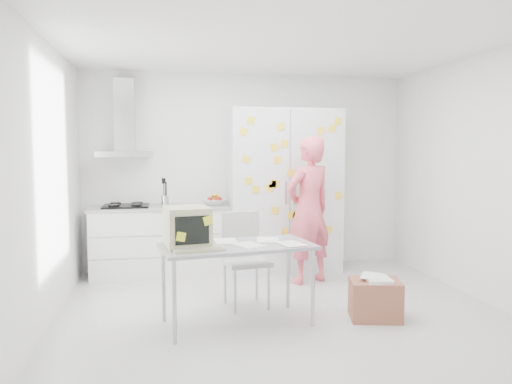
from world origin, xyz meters
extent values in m
cube|color=silver|center=(0.00, 0.00, -0.01)|extent=(4.50, 4.00, 0.02)
cube|color=white|center=(0.00, 2.00, 1.35)|extent=(4.50, 0.02, 2.70)
cube|color=white|center=(-2.25, 0.00, 1.35)|extent=(0.02, 4.00, 2.70)
cube|color=white|center=(2.25, 0.00, 1.35)|extent=(0.02, 4.00, 2.70)
cube|color=white|center=(0.00, 0.00, 2.70)|extent=(4.50, 4.00, 0.02)
cube|color=white|center=(-1.20, 1.70, 0.44)|extent=(1.80, 0.60, 0.88)
cube|color=gray|center=(-1.20, 1.40, 0.58)|extent=(1.76, 0.01, 0.01)
cube|color=gray|center=(-1.20, 1.40, 0.30)|extent=(1.76, 0.01, 0.01)
cube|color=#9E9E99|center=(-1.20, 1.70, 0.90)|extent=(1.84, 0.63, 0.04)
cube|color=black|center=(-1.65, 1.70, 0.93)|extent=(0.58, 0.50, 0.03)
cylinder|color=black|center=(-1.79, 1.58, 0.95)|extent=(0.14, 0.14, 0.02)
cylinder|color=black|center=(-1.51, 1.58, 0.95)|extent=(0.14, 0.14, 0.02)
cylinder|color=black|center=(-1.79, 1.82, 0.95)|extent=(0.14, 0.14, 0.02)
cylinder|color=black|center=(-1.51, 1.82, 0.95)|extent=(0.14, 0.14, 0.02)
cylinder|color=silver|center=(-1.15, 1.70, 0.99)|extent=(0.10, 0.10, 0.14)
cylinder|color=black|center=(-1.16, 1.71, 1.09)|extent=(0.01, 0.01, 0.30)
cylinder|color=black|center=(-1.13, 1.69, 1.09)|extent=(0.01, 0.01, 0.30)
cylinder|color=black|center=(-1.15, 1.72, 1.09)|extent=(0.01, 0.01, 0.30)
cube|color=black|center=(-1.16, 1.71, 1.25)|extent=(0.05, 0.01, 0.07)
imported|color=white|center=(-0.50, 1.70, 0.96)|extent=(0.31, 0.31, 0.08)
sphere|color=#B2140F|center=(-0.56, 1.72, 0.99)|extent=(0.08, 0.08, 0.08)
sphere|color=#B2140F|center=(-0.47, 1.65, 0.99)|extent=(0.08, 0.08, 0.08)
sphere|color=#B2140F|center=(-0.43, 1.74, 0.99)|extent=(0.08, 0.08, 0.08)
cylinder|color=yellow|center=(-0.52, 1.72, 1.03)|extent=(0.09, 0.17, 0.10)
cylinder|color=yellow|center=(-0.49, 1.72, 1.03)|extent=(0.04, 0.17, 0.10)
cylinder|color=yellow|center=(-0.47, 1.72, 1.03)|extent=(0.08, 0.17, 0.10)
cube|color=silver|center=(-1.65, 1.75, 1.60)|extent=(0.70, 0.48, 0.07)
cube|color=silver|center=(-1.65, 1.87, 2.10)|extent=(0.26, 0.24, 0.95)
cube|color=silver|center=(0.45, 1.68, 1.10)|extent=(1.50, 0.65, 2.20)
cube|color=slate|center=(0.45, 1.35, 1.10)|extent=(0.01, 0.01, 2.16)
cube|color=silver|center=(0.39, 1.34, 1.10)|extent=(0.02, 0.02, 0.30)
cube|color=silver|center=(0.51, 1.34, 1.10)|extent=(0.02, 0.02, 0.30)
cube|color=yellow|center=(0.86, 1.34, 1.90)|extent=(0.10, 0.00, 0.10)
cube|color=yellow|center=(1.01, 1.34, 1.93)|extent=(0.12, 0.00, 0.12)
cube|color=yellow|center=(1.12, 1.34, 1.05)|extent=(0.12, 0.00, 0.12)
cube|color=yellow|center=(0.22, 1.34, 1.21)|extent=(0.10, 0.00, 0.10)
cube|color=yellow|center=(0.46, 1.34, 1.35)|extent=(0.12, 0.00, 0.12)
cube|color=yellow|center=(0.83, 1.34, 0.86)|extent=(0.12, 0.00, 0.12)
cube|color=yellow|center=(0.25, 1.34, 0.87)|extent=(0.10, 0.00, 0.10)
cube|color=yellow|center=(0.32, 1.34, 1.95)|extent=(0.12, 0.00, 0.12)
cube|color=yellow|center=(0.54, 1.34, 0.81)|extent=(0.12, 0.00, 0.12)
cube|color=yellow|center=(0.86, 1.34, 1.19)|extent=(0.12, 0.00, 0.12)
cube|color=yellow|center=(0.74, 1.34, 0.94)|extent=(0.10, 0.00, 0.10)
cube|color=yellow|center=(0.24, 1.34, 1.69)|extent=(0.12, 0.00, 0.12)
cube|color=yellow|center=(-0.01, 1.34, 1.15)|extent=(0.10, 0.00, 0.10)
cube|color=yellow|center=(-0.10, 1.34, 1.26)|extent=(0.10, 0.00, 0.10)
cube|color=yellow|center=(-0.16, 1.34, 1.89)|extent=(0.11, 0.00, 0.11)
cube|color=yellow|center=(0.38, 1.34, 0.59)|extent=(0.10, 0.00, 0.10)
cube|color=yellow|center=(0.25, 1.34, 1.22)|extent=(0.11, 0.00, 0.11)
cube|color=yellow|center=(0.99, 1.34, 0.59)|extent=(0.11, 0.00, 0.11)
cube|color=yellow|center=(1.09, 1.34, 2.03)|extent=(0.10, 0.00, 0.10)
cube|color=yellow|center=(0.28, 1.34, 1.53)|extent=(0.10, 0.00, 0.10)
cube|color=yellow|center=(0.17, 1.34, 1.16)|extent=(0.11, 0.00, 0.11)
cube|color=yellow|center=(0.63, 1.34, 0.52)|extent=(0.10, 0.00, 0.10)
cube|color=yellow|center=(-0.07, 1.34, 2.03)|extent=(0.10, 0.00, 0.10)
cube|color=yellow|center=(-0.13, 1.34, 1.54)|extent=(0.12, 0.00, 0.12)
cube|color=yellow|center=(0.76, 1.34, 0.77)|extent=(0.11, 0.00, 0.11)
cube|color=yellow|center=(0.37, 1.34, 1.73)|extent=(0.11, 0.00, 0.11)
cube|color=yellow|center=(0.72, 1.34, 1.28)|extent=(0.11, 0.00, 0.11)
cube|color=yellow|center=(0.47, 1.34, 0.80)|extent=(0.11, 0.00, 0.11)
imported|color=#EF5D6E|center=(0.60, 0.98, 0.91)|extent=(0.79, 0.67, 1.82)
cube|color=#93969D|center=(-0.51, -0.33, 0.75)|extent=(1.51, 0.92, 0.03)
cylinder|color=#A7A6AB|center=(-1.11, -0.72, 0.37)|extent=(0.04, 0.04, 0.73)
cylinder|color=#A7A6AB|center=(0.18, -0.52, 0.37)|extent=(0.04, 0.04, 0.73)
cylinder|color=#A7A6AB|center=(-1.19, -0.13, 0.37)|extent=(0.04, 0.04, 0.73)
cylinder|color=#A7A6AB|center=(0.09, 0.06, 0.37)|extent=(0.04, 0.04, 0.73)
cube|color=#B9B98A|center=(-0.97, -0.32, 0.95)|extent=(0.44, 0.46, 0.37)
cube|color=#B9B98A|center=(-0.94, -0.53, 0.95)|extent=(0.37, 0.07, 0.33)
cube|color=black|center=(-0.94, -0.54, 0.95)|extent=(0.30, 0.05, 0.25)
cube|color=yellow|center=(-1.04, -0.56, 0.90)|extent=(0.09, 0.02, 0.09)
cube|color=yellow|center=(-0.80, -0.52, 1.03)|extent=(0.10, 0.02, 0.10)
cube|color=#B9B98A|center=(-0.88, -0.57, 0.78)|extent=(0.47, 0.22, 0.03)
cube|color=gray|center=(-0.88, -0.57, 0.80)|extent=(0.42, 0.17, 0.01)
cube|color=silver|center=(-0.40, -0.36, 0.77)|extent=(0.31, 0.36, 0.00)
cube|color=silver|center=(-0.17, -0.15, 0.77)|extent=(0.27, 0.34, 0.00)
cube|color=silver|center=(0.00, -0.41, 0.77)|extent=(0.28, 0.35, 0.00)
cube|color=silver|center=(-0.59, -0.13, 0.77)|extent=(0.21, 0.30, 0.00)
cube|color=#B8B8B6|center=(-0.33, 0.16, 0.48)|extent=(0.51, 0.51, 0.04)
cube|color=#B8B8B6|center=(-0.36, 0.36, 0.75)|extent=(0.43, 0.10, 0.49)
cylinder|color=#B3B3B8|center=(-0.48, -0.05, 0.23)|extent=(0.03, 0.03, 0.46)
cylinder|color=#B3B3B8|center=(-0.13, 0.01, 0.23)|extent=(0.03, 0.03, 0.46)
cylinder|color=#B3B3B8|center=(-0.54, 0.31, 0.23)|extent=(0.03, 0.03, 0.46)
cylinder|color=#B3B3B8|center=(-0.18, 0.37, 0.23)|extent=(0.03, 0.03, 0.46)
cube|color=#985941|center=(0.85, -0.44, 0.19)|extent=(0.56, 0.49, 0.38)
cube|color=white|center=(0.86, -0.46, 0.40)|extent=(0.27, 0.33, 0.03)
cube|color=white|center=(0.83, -0.39, 0.42)|extent=(0.32, 0.35, 0.00)
camera|label=1|loc=(-1.21, -4.92, 1.67)|focal=35.00mm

